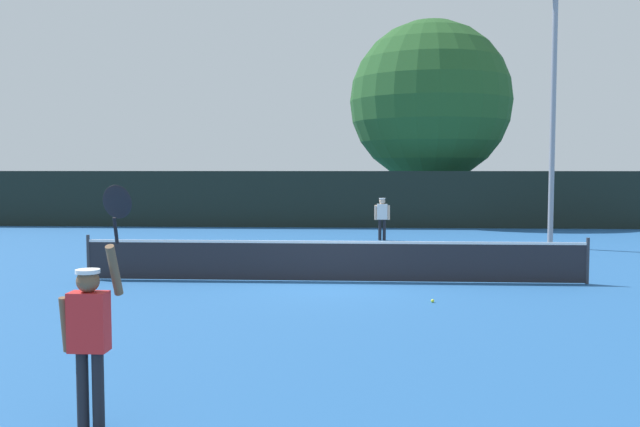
# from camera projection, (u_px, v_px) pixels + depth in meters

# --- Properties ---
(ground_plane) EXTENTS (120.00, 120.00, 0.00)m
(ground_plane) POSITION_uv_depth(u_px,v_px,m) (333.00, 282.00, 15.89)
(ground_plane) COLOR #235693
(tennis_net) EXTENTS (11.80, 0.08, 1.07)m
(tennis_net) POSITION_uv_depth(u_px,v_px,m) (333.00, 260.00, 15.86)
(tennis_net) COLOR #232328
(tennis_net) RESTS_ON ground
(perimeter_fence) EXTENTS (37.78, 0.12, 2.54)m
(perimeter_fence) POSITION_uv_depth(u_px,v_px,m) (345.00, 199.00, 30.32)
(perimeter_fence) COLOR black
(perimeter_fence) RESTS_ON ground
(player_serving) EXTENTS (0.67, 0.39, 2.49)m
(player_serving) POSITION_uv_depth(u_px,v_px,m) (91.00, 324.00, 6.79)
(player_serving) COLOR red
(player_serving) RESTS_ON ground
(player_receiving) EXTENTS (0.57, 0.23, 1.56)m
(player_receiving) POSITION_uv_depth(u_px,v_px,m) (382.00, 215.00, 24.96)
(player_receiving) COLOR white
(player_receiving) RESTS_ON ground
(tennis_ball) EXTENTS (0.07, 0.07, 0.07)m
(tennis_ball) POSITION_uv_depth(u_px,v_px,m) (433.00, 301.00, 13.40)
(tennis_ball) COLOR #CCE033
(tennis_ball) RESTS_ON ground
(light_pole) EXTENTS (1.18, 0.28, 8.56)m
(light_pole) POSITION_uv_depth(u_px,v_px,m) (553.00, 102.00, 22.39)
(light_pole) COLOR gray
(light_pole) RESTS_ON ground
(large_tree) EXTENTS (7.99, 7.99, 9.98)m
(large_tree) POSITION_uv_depth(u_px,v_px,m) (430.00, 102.00, 33.66)
(large_tree) COLOR brown
(large_tree) RESTS_ON ground
(parked_car_near) EXTENTS (2.42, 4.41, 1.69)m
(parked_car_near) POSITION_uv_depth(u_px,v_px,m) (214.00, 201.00, 39.13)
(parked_car_near) COLOR white
(parked_car_near) RESTS_ON ground
(parked_car_mid) EXTENTS (2.29, 4.36, 1.69)m
(parked_car_mid) POSITION_uv_depth(u_px,v_px,m) (281.00, 204.00, 35.86)
(parked_car_mid) COLOR navy
(parked_car_mid) RESTS_ON ground
(parked_car_far) EXTENTS (2.25, 4.35, 1.69)m
(parked_car_far) POSITION_uv_depth(u_px,v_px,m) (525.00, 204.00, 35.88)
(parked_car_far) COLOR black
(parked_car_far) RESTS_ON ground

